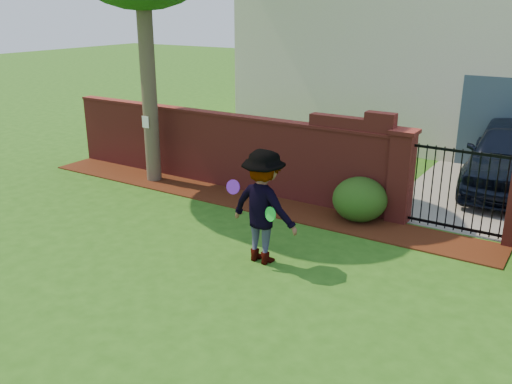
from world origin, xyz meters
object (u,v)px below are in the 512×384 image
Objects in this scene: frisbee_green at (270,214)px; car at (511,158)px; frisbee_purple at (233,187)px; man at (262,207)px.

car is at bearing 67.83° from frisbee_green.
car reaches higher than frisbee_purple.
frisbee_green is at bearing 150.54° from man.
car reaches higher than frisbee_green.
frisbee_purple is at bearing -122.14° from car.
frisbee_purple is (-0.41, -0.22, 0.34)m from man.
man is at bearing 28.52° from frisbee_purple.
frisbee_purple is at bearing 33.80° from man.
frisbee_green is (-2.60, -6.37, 0.17)m from car.
frisbee_purple is at bearing -177.87° from frisbee_green.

